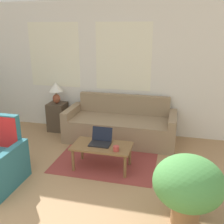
# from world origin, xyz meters

# --- Properties ---
(wall_back) EXTENTS (6.83, 0.06, 2.60)m
(wall_back) POSITION_xyz_m (-0.00, 3.59, 1.31)
(wall_back) COLOR white
(wall_back) RESTS_ON ground_plane
(rug) EXTENTS (1.63, 1.83, 0.01)m
(rug) POSITION_xyz_m (0.65, 2.55, 0.00)
(rug) COLOR brown
(rug) RESTS_ON ground_plane
(couch) EXTENTS (2.09, 0.83, 0.83)m
(couch) POSITION_xyz_m (0.69, 3.15, 0.27)
(couch) COLOR #937A5B
(couch) RESTS_ON ground_plane
(side_table) EXTENTS (0.36, 0.36, 0.59)m
(side_table) POSITION_xyz_m (-0.70, 3.30, 0.30)
(side_table) COLOR #4C3D2D
(side_table) RESTS_ON ground_plane
(table_lamp) EXTENTS (0.28, 0.28, 0.44)m
(table_lamp) POSITION_xyz_m (-0.70, 3.30, 0.88)
(table_lamp) COLOR brown
(table_lamp) RESTS_ON side_table
(coffee_table) EXTENTS (0.90, 0.50, 0.39)m
(coffee_table) POSITION_xyz_m (0.65, 2.00, 0.34)
(coffee_table) COLOR brown
(coffee_table) RESTS_ON ground_plane
(laptop) EXTENTS (0.32, 0.28, 0.23)m
(laptop) POSITION_xyz_m (0.61, 2.06, 0.44)
(laptop) COLOR black
(laptop) RESTS_ON coffee_table
(cup_navy) EXTENTS (0.09, 0.09, 0.08)m
(cup_navy) POSITION_xyz_m (0.90, 1.87, 0.42)
(cup_navy) COLOR #B23D38
(cup_navy) RESTS_ON coffee_table
(potted_plant) EXTENTS (0.77, 0.77, 0.81)m
(potted_plant) POSITION_xyz_m (1.88, 1.07, 0.49)
(potted_plant) COLOR #996B42
(potted_plant) RESTS_ON ground_plane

